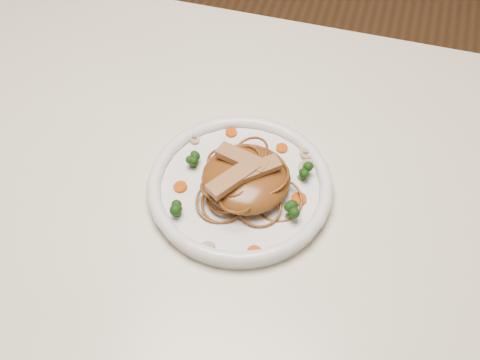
# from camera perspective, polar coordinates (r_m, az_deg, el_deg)

# --- Properties ---
(table) EXTENTS (1.20, 0.80, 0.75)m
(table) POSITION_cam_1_polar(r_m,az_deg,el_deg) (1.02, -3.78, -3.00)
(table) COLOR #F0E5CB
(table) RESTS_ON ground
(plate) EXTENTS (0.28, 0.28, 0.02)m
(plate) POSITION_cam_1_polar(r_m,az_deg,el_deg) (0.91, -0.00, -0.86)
(plate) COLOR white
(plate) RESTS_ON table
(noodle_mound) EXTENTS (0.14, 0.14, 0.04)m
(noodle_mound) POSITION_cam_1_polar(r_m,az_deg,el_deg) (0.88, 0.56, 0.16)
(noodle_mound) COLOR brown
(noodle_mound) RESTS_ON plate
(chicken_a) EXTENTS (0.07, 0.06, 0.01)m
(chicken_a) POSITION_cam_1_polar(r_m,az_deg,el_deg) (0.86, 1.47, 0.97)
(chicken_a) COLOR tan
(chicken_a) RESTS_ON noodle_mound
(chicken_b) EXTENTS (0.08, 0.04, 0.01)m
(chicken_b) POSITION_cam_1_polar(r_m,az_deg,el_deg) (0.87, 0.19, 1.94)
(chicken_b) COLOR tan
(chicken_b) RESTS_ON noodle_mound
(chicken_c) EXTENTS (0.07, 0.08, 0.01)m
(chicken_c) POSITION_cam_1_polar(r_m,az_deg,el_deg) (0.85, -0.62, 0.17)
(chicken_c) COLOR tan
(chicken_c) RESTS_ON noodle_mound
(broccoli_0) EXTENTS (0.03, 0.03, 0.03)m
(broccoli_0) POSITION_cam_1_polar(r_m,az_deg,el_deg) (0.90, 5.73, 0.84)
(broccoli_0) COLOR #19410D
(broccoli_0) RESTS_ON plate
(broccoli_1) EXTENTS (0.03, 0.03, 0.03)m
(broccoli_1) POSITION_cam_1_polar(r_m,az_deg,el_deg) (0.92, -4.31, 1.97)
(broccoli_1) COLOR #19410D
(broccoli_1) RESTS_ON plate
(broccoli_2) EXTENTS (0.03, 0.03, 0.03)m
(broccoli_2) POSITION_cam_1_polar(r_m,az_deg,el_deg) (0.86, -5.87, -2.42)
(broccoli_2) COLOR #19410D
(broccoli_2) RESTS_ON plate
(broccoli_3) EXTENTS (0.03, 0.03, 0.03)m
(broccoli_3) POSITION_cam_1_polar(r_m,az_deg,el_deg) (0.86, 4.64, -2.68)
(broccoli_3) COLOR #19410D
(broccoli_3) RESTS_ON plate
(carrot_0) EXTENTS (0.02, 0.02, 0.00)m
(carrot_0) POSITION_cam_1_polar(r_m,az_deg,el_deg) (0.95, 3.84, 2.92)
(carrot_0) COLOR #C34907
(carrot_0) RESTS_ON plate
(carrot_1) EXTENTS (0.03, 0.03, 0.00)m
(carrot_1) POSITION_cam_1_polar(r_m,az_deg,el_deg) (0.90, -5.48, -0.63)
(carrot_1) COLOR #C34907
(carrot_1) RESTS_ON plate
(carrot_2) EXTENTS (0.02, 0.02, 0.00)m
(carrot_2) POSITION_cam_1_polar(r_m,az_deg,el_deg) (0.89, 5.39, -1.74)
(carrot_2) COLOR #C34907
(carrot_2) RESTS_ON plate
(carrot_3) EXTENTS (0.02, 0.02, 0.00)m
(carrot_3) POSITION_cam_1_polar(r_m,az_deg,el_deg) (0.97, -0.81, 4.35)
(carrot_3) COLOR #C34907
(carrot_3) RESTS_ON plate
(carrot_4) EXTENTS (0.02, 0.02, 0.00)m
(carrot_4) POSITION_cam_1_polar(r_m,az_deg,el_deg) (0.83, 1.33, -6.59)
(carrot_4) COLOR #C34907
(carrot_4) RESTS_ON plate
(mushroom_0) EXTENTS (0.03, 0.03, 0.01)m
(mushroom_0) POSITION_cam_1_polar(r_m,az_deg,el_deg) (0.84, -3.06, -6.14)
(mushroom_0) COLOR #C5AD94
(mushroom_0) RESTS_ON plate
(mushroom_1) EXTENTS (0.03, 0.03, 0.01)m
(mushroom_1) POSITION_cam_1_polar(r_m,az_deg,el_deg) (0.93, 5.98, 1.28)
(mushroom_1) COLOR #C5AD94
(mushroom_1) RESTS_ON plate
(mushroom_2) EXTENTS (0.03, 0.03, 0.01)m
(mushroom_2) POSITION_cam_1_polar(r_m,az_deg,el_deg) (0.96, -4.20, 3.77)
(mushroom_2) COLOR #C5AD94
(mushroom_2) RESTS_ON plate
(mushroom_3) EXTENTS (0.03, 0.03, 0.01)m
(mushroom_3) POSITION_cam_1_polar(r_m,az_deg,el_deg) (0.94, 6.01, 2.39)
(mushroom_3) COLOR #C5AD94
(mushroom_3) RESTS_ON plate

